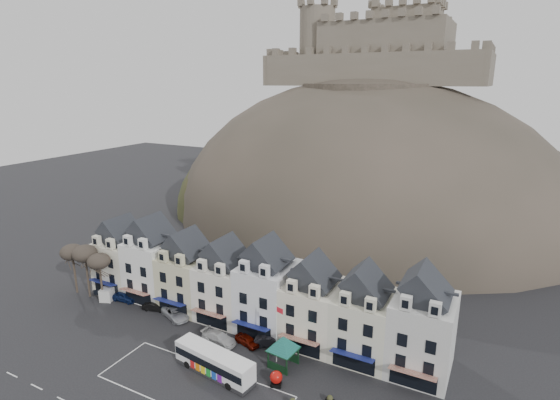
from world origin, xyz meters
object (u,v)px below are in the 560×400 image
(car_white, at_px, (219,338))
(bus, at_px, (214,361))
(bus_shelter, at_px, (283,343))
(car_charcoal, at_px, (271,341))
(car_maroon, at_px, (247,340))
(car_navy, at_px, (124,296))
(white_van, at_px, (111,291))
(flagpole, at_px, (277,330))
(car_silver, at_px, (175,313))
(car_black, at_px, (155,306))
(red_buoy, at_px, (276,378))

(car_white, bearing_deg, bus, -143.59)
(bus_shelter, height_order, car_charcoal, bus_shelter)
(bus_shelter, distance_m, car_maroon, 6.84)
(car_navy, relative_size, car_maroon, 1.19)
(bus_shelter, xyz_separation_m, white_van, (-32.18, 2.89, -2.15))
(flagpole, relative_size, car_silver, 1.51)
(car_black, bearing_deg, car_navy, 74.47)
(bus_shelter, xyz_separation_m, car_navy, (-29.24, 2.89, -2.37))
(bus, xyz_separation_m, red_buoy, (7.31, 1.55, -0.75))
(flagpole, distance_m, car_black, 22.37)
(red_buoy, height_order, white_van, white_van)
(white_van, distance_m, car_white, 22.68)
(red_buoy, distance_m, car_white, 11.18)
(white_van, distance_m, car_silver, 13.34)
(car_navy, bearing_deg, car_silver, -96.41)
(bus, height_order, car_white, bus)
(car_white, bearing_deg, car_maroon, -63.38)
(flagpole, bearing_deg, car_black, 173.41)
(car_silver, height_order, car_maroon, car_silver)
(flagpole, distance_m, white_van, 31.43)
(car_black, bearing_deg, car_charcoal, -105.53)
(car_charcoal, bearing_deg, car_black, 71.19)
(flagpole, xyz_separation_m, car_white, (-8.60, 0.03, -3.69))
(bus, relative_size, white_van, 2.38)
(bus, bearing_deg, car_black, 162.50)
(car_navy, height_order, car_charcoal, car_navy)
(bus_shelter, relative_size, white_van, 1.38)
(bus_shelter, height_order, car_white, bus_shelter)
(car_navy, relative_size, car_charcoal, 1.01)
(car_black, distance_m, car_silver, 4.11)
(red_buoy, height_order, car_white, red_buoy)
(car_navy, bearing_deg, car_black, -95.06)
(car_white, xyz_separation_m, car_maroon, (3.51, 1.34, -0.09))
(car_navy, distance_m, car_maroon, 23.13)
(white_van, xyz_separation_m, car_maroon, (26.05, -1.16, -0.33))
(white_van, xyz_separation_m, car_charcoal, (28.94, 0.00, -0.25))
(bus_shelter, bearing_deg, red_buoy, -69.86)
(car_maroon, bearing_deg, car_silver, 101.68)
(car_white, bearing_deg, flagpole, -84.57)
(white_van, relative_size, car_black, 1.21)
(car_charcoal, bearing_deg, white_van, 71.19)
(car_silver, distance_m, car_maroon, 12.74)
(bus, relative_size, car_navy, 2.48)
(bus, distance_m, car_navy, 24.14)
(red_buoy, height_order, car_silver, red_buoy)
(white_van, height_order, car_charcoal, white_van)
(bus_shelter, bearing_deg, flagpole, 166.89)
(car_white, bearing_deg, car_charcoal, -63.03)
(bus_shelter, distance_m, car_navy, 29.48)
(red_buoy, bearing_deg, car_white, 159.98)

